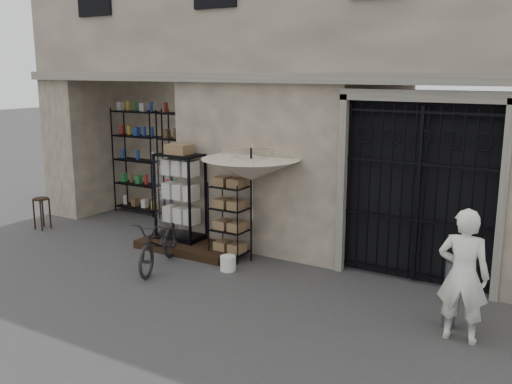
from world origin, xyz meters
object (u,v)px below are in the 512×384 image
Objects in this scene: white_bucket at (228,263)px; steel_bollard at (450,295)px; wooden_stool at (42,213)px; display_cabinet at (180,201)px; market_umbrella at (251,164)px; wire_rack at (230,221)px; shopkeeper at (458,339)px; bicycle at (160,267)px.

white_bucket is 3.79m from steel_bollard.
wooden_stool is at bearing 177.59° from steel_bollard.
white_bucket is 4.91m from wooden_stool.
market_umbrella reaches higher than display_cabinet.
market_umbrella is 2.68× the size of steel_bollard.
wire_rack is 2.08× the size of wooden_stool.
shopkeeper is at bearing -8.40° from white_bucket.
market_umbrella is at bearing -12.56° from wire_rack.
market_umbrella is 4.44m from shopkeeper.
shopkeeper is at bearing -21.09° from bicycle.
display_cabinet is at bearing 156.88° from white_bucket.
display_cabinet is 1.04× the size of shopkeeper.
steel_bollard is at bearing -35.02° from wire_rack.
wooden_stool is at bearing 151.48° from bicycle.
bicycle reaches higher than shopkeeper.
wire_rack is 0.58× the size of market_umbrella.
display_cabinet is at bearing 9.92° from wooden_stool.
bicycle is at bearing -8.50° from wooden_stool.
shopkeeper is at bearing -38.25° from wire_rack.
wooden_stool reaches higher than white_bucket.
steel_bollard is at bearing -2.41° from wooden_stool.
steel_bollard reaches higher than bicycle.
market_umbrella is 3.61× the size of wooden_stool.
white_bucket is at bearing -96.69° from market_umbrella.
wire_rack is 4.19m from steel_bollard.
display_cabinet is at bearing 179.06° from market_umbrella.
wire_rack is (1.22, -0.10, -0.20)m from display_cabinet.
wire_rack is 5.30× the size of white_bucket.
market_umbrella is at bearing 23.57° from bicycle.
wire_rack is 1.55× the size of steel_bollard.
shopkeeper is at bearing -4.29° from display_cabinet.
display_cabinet is 1.85m from white_bucket.
display_cabinet is 1.24m from wire_rack.
display_cabinet is 2.64× the size of wooden_stool.
steel_bollard is (5.31, -0.95, -0.44)m from display_cabinet.
market_umbrella reaches higher than steel_bollard.
steel_bollard is at bearing -14.07° from market_umbrella.
wire_rack is 1.16m from market_umbrella.
display_cabinet reaches higher than steel_bollard.
wooden_stool is 8.67m from steel_bollard.
wooden_stool reaches higher than shopkeeper.
white_bucket is 4.00m from shopkeeper.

